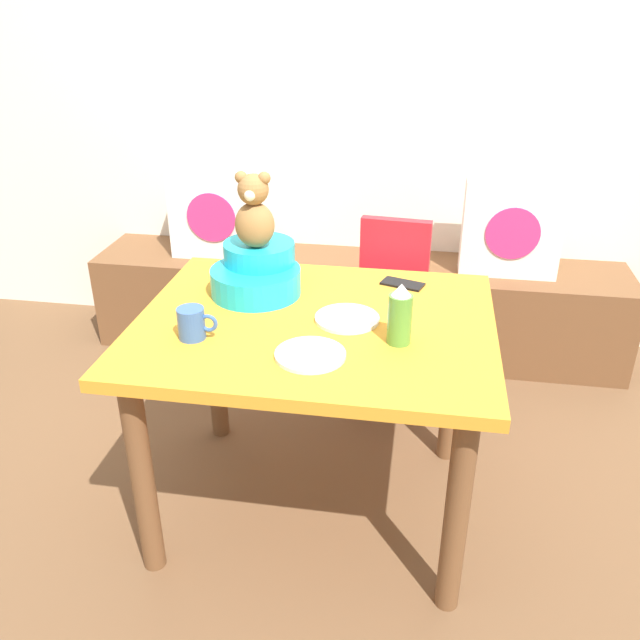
# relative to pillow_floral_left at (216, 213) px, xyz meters

# --- Properties ---
(ground_plane) EXTENTS (8.00, 8.00, 0.00)m
(ground_plane) POSITION_rel_pillow_floral_left_xyz_m (0.69, -1.18, -0.68)
(ground_plane) COLOR brown
(back_wall) EXTENTS (4.40, 0.10, 2.60)m
(back_wall) POSITION_rel_pillow_floral_left_xyz_m (0.69, 0.29, 0.62)
(back_wall) COLOR silver
(back_wall) RESTS_ON ground_plane
(window_bench) EXTENTS (2.60, 0.44, 0.46)m
(window_bench) POSITION_rel_pillow_floral_left_xyz_m (0.69, 0.02, -0.45)
(window_bench) COLOR brown
(window_bench) RESTS_ON ground_plane
(pillow_floral_left) EXTENTS (0.44, 0.15, 0.44)m
(pillow_floral_left) POSITION_rel_pillow_floral_left_xyz_m (0.00, 0.00, 0.00)
(pillow_floral_left) COLOR white
(pillow_floral_left) RESTS_ON window_bench
(pillow_floral_right) EXTENTS (0.44, 0.15, 0.44)m
(pillow_floral_right) POSITION_rel_pillow_floral_left_xyz_m (1.40, 0.00, 0.00)
(pillow_floral_right) COLOR white
(pillow_floral_right) RESTS_ON window_bench
(dining_table) EXTENTS (1.11, 0.90, 0.74)m
(dining_table) POSITION_rel_pillow_floral_left_xyz_m (0.69, -1.18, -0.05)
(dining_table) COLOR orange
(dining_table) RESTS_ON ground_plane
(highchair) EXTENTS (0.35, 0.47, 0.79)m
(highchair) POSITION_rel_pillow_floral_left_xyz_m (0.88, -0.42, -0.16)
(highchair) COLOR red
(highchair) RESTS_ON ground_plane
(infant_seat_teal) EXTENTS (0.30, 0.33, 0.16)m
(infant_seat_teal) POSITION_rel_pillow_floral_left_xyz_m (0.47, -1.00, 0.13)
(infant_seat_teal) COLOR #18AAC4
(infant_seat_teal) RESTS_ON dining_table
(teddy_bear) EXTENTS (0.13, 0.12, 0.25)m
(teddy_bear) POSITION_rel_pillow_floral_left_xyz_m (0.47, -1.00, 0.34)
(teddy_bear) COLOR olive
(teddy_bear) RESTS_ON infant_seat_teal
(ketchup_bottle) EXTENTS (0.07, 0.07, 0.18)m
(ketchup_bottle) POSITION_rel_pillow_floral_left_xyz_m (0.96, -1.28, 0.15)
(ketchup_bottle) COLOR #4C8C33
(ketchup_bottle) RESTS_ON dining_table
(coffee_mug) EXTENTS (0.12, 0.08, 0.09)m
(coffee_mug) POSITION_rel_pillow_floral_left_xyz_m (0.36, -1.35, 0.11)
(coffee_mug) COLOR #335999
(coffee_mug) RESTS_ON dining_table
(dinner_plate_near) EXTENTS (0.20, 0.20, 0.01)m
(dinner_plate_near) POSITION_rel_pillow_floral_left_xyz_m (0.79, -1.16, 0.07)
(dinner_plate_near) COLOR white
(dinner_plate_near) RESTS_ON dining_table
(dinner_plate_far) EXTENTS (0.20, 0.20, 0.01)m
(dinner_plate_far) POSITION_rel_pillow_floral_left_xyz_m (0.72, -1.40, 0.07)
(dinner_plate_far) COLOR white
(dinner_plate_far) RESTS_ON dining_table
(cell_phone) EXTENTS (0.16, 0.11, 0.01)m
(cell_phone) POSITION_rel_pillow_floral_left_xyz_m (0.95, -0.86, 0.06)
(cell_phone) COLOR black
(cell_phone) RESTS_ON dining_table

